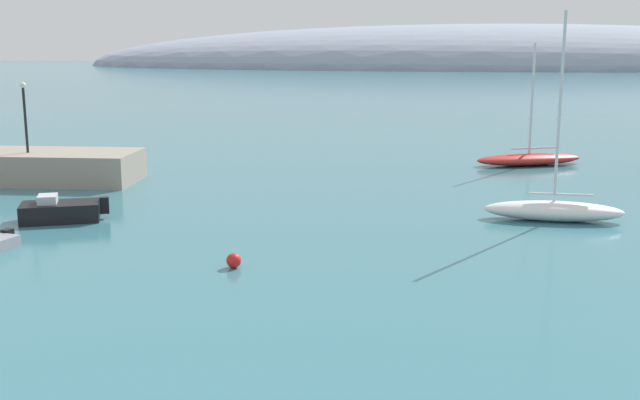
# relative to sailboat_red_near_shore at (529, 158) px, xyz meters

# --- Properties ---
(distant_ridge) EXTENTS (271.58, 84.33, 27.24)m
(distant_ridge) POSITION_rel_sailboat_red_near_shore_xyz_m (15.80, 204.93, -0.48)
(distant_ridge) COLOR #8E99AD
(distant_ridge) RESTS_ON ground
(sailboat_red_near_shore) EXTENTS (7.98, 4.71, 8.32)m
(sailboat_red_near_shore) POSITION_rel_sailboat_red_near_shore_xyz_m (0.00, 0.00, 0.00)
(sailboat_red_near_shore) COLOR red
(sailboat_red_near_shore) RESTS_ON water
(sailboat_white_mid_mooring) EXTENTS (6.65, 2.09, 9.86)m
(sailboat_white_mid_mooring) POSITION_rel_sailboat_red_near_shore_xyz_m (-1.06, -17.10, 0.07)
(sailboat_white_mid_mooring) COLOR white
(sailboat_white_mid_mooring) RESTS_ON water
(motorboat_black_alongside_breakwater) EXTENTS (4.22, 3.08, 1.29)m
(motorboat_black_alongside_breakwater) POSITION_rel_sailboat_red_near_shore_xyz_m (-24.54, -20.26, 0.01)
(motorboat_black_alongside_breakwater) COLOR black
(motorboat_black_alongside_breakwater) RESTS_ON water
(mooring_buoy_red) EXTENTS (0.57, 0.57, 0.57)m
(mooring_buoy_red) POSITION_rel_sailboat_red_near_shore_xyz_m (-14.44, -26.81, -0.19)
(mooring_buoy_red) COLOR red
(mooring_buoy_red) RESTS_ON water
(harbor_lamp_post) EXTENTS (0.36, 0.36, 4.22)m
(harbor_lamp_post) POSITION_rel_sailboat_red_near_shore_xyz_m (-30.98, -10.96, 3.99)
(harbor_lamp_post) COLOR black
(harbor_lamp_post) RESTS_ON breakwater_rocks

